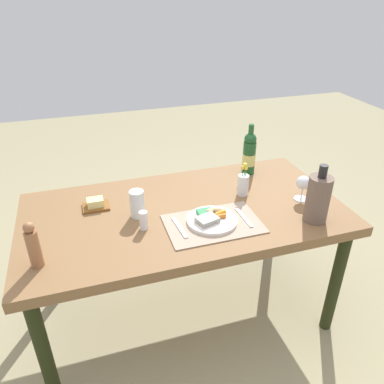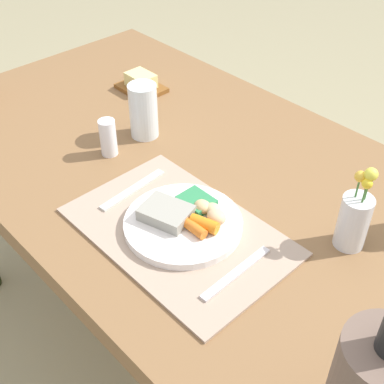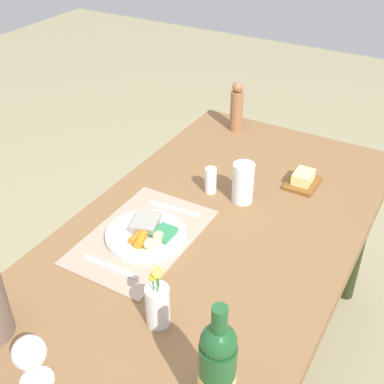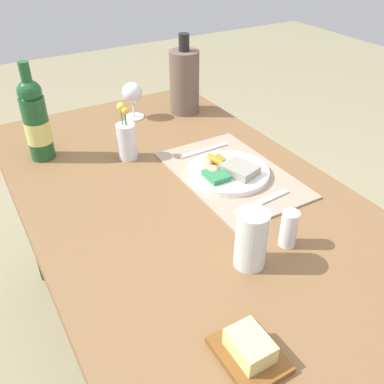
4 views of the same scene
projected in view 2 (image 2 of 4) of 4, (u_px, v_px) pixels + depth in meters
The scene contains 10 objects.
ground_plane at pixel (202, 356), 1.62m from camera, with size 8.00×8.00×0.00m, color #9A916B.
dining_table at pixel (205, 201), 1.22m from camera, with size 1.59×0.82×0.71m.
placemat at pixel (178, 231), 1.03m from camera, with size 0.44×0.29×0.01m, color tan.
dinner_plate at pixel (184, 220), 1.03m from camera, with size 0.24×0.24×0.04m.
fork at pixel (133, 189), 1.12m from camera, with size 0.02×0.18×0.01m, color silver.
knife at pixel (236, 273), 0.94m from camera, with size 0.02×0.17×0.01m, color silver.
butter_dish at pixel (141, 84), 1.47m from camera, with size 0.13×0.10×0.05m.
salt_shaker at pixel (108, 138), 1.21m from camera, with size 0.04×0.04×0.09m, color white.
flower_vase at pixel (354, 219), 0.97m from camera, with size 0.06×0.06×0.18m.
water_tumbler at pixel (144, 114), 1.27m from camera, with size 0.07×0.07×0.14m.
Camera 2 is at (0.65, -0.66, 1.43)m, focal length 48.42 mm.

